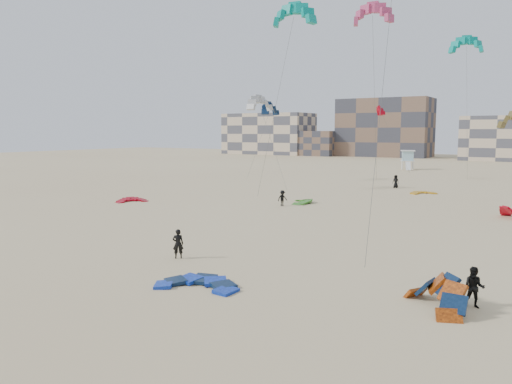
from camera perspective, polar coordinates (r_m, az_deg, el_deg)
The scene contains 20 objects.
ground at distance 29.84m, azimuth -8.22°, elevation -8.54°, with size 320.00×320.00×0.00m, color beige.
kite_ground_blue at distance 26.20m, azimuth -6.69°, elevation -10.72°, with size 3.93×4.10×0.57m, color blue, non-canonical shape.
kite_ground_orange at distance 24.51m, azimuth 19.85°, elevation -12.36°, with size 3.65×2.83×2.37m, color #D9550E, non-canonical shape.
kite_ground_red at distance 58.22m, azimuth -14.00°, elevation -1.08°, with size 3.23×3.37×0.78m, color #AE0002, non-canonical shape.
kite_ground_green at distance 55.84m, azimuth 5.22°, elevation -1.23°, with size 3.32×3.48×0.77m, color #387F1B, non-canonical shape.
kite_ground_yellow at distance 67.14m, azimuth 18.54°, elevation -0.18°, with size 3.06×3.22×0.40m, color orange, non-canonical shape.
kitesurfer_main at distance 31.76m, azimuth -8.90°, elevation -5.86°, with size 0.68×0.45×1.87m, color black.
kitesurfer_b at distance 24.91m, azimuth 23.67°, elevation -9.96°, with size 0.91×0.71×1.88m, color black.
kitesurfer_c at distance 53.16m, azimuth 3.04°, elevation -0.71°, with size 1.09×0.63×1.69m, color black.
kitesurfer_e at distance 72.77m, azimuth 15.68°, elevation 1.17°, with size 0.89×0.58×1.83m, color black.
kite_fly_teal_a at distance 50.50m, azimuth 4.35°, elevation 19.37°, with size 7.29×4.54×19.25m.
kite_fly_grey at distance 68.20m, azimuth 0.42°, elevation 9.97°, with size 9.69×8.00×12.08m.
kite_fly_pink at distance 61.82m, azimuth 13.17°, elevation 19.04°, with size 5.67×15.62×21.35m.
kite_fly_navy at distance 80.51m, azimuth 1.62°, elevation 9.38°, with size 4.00×8.36×11.82m.
kite_fly_teal_b at distance 77.02m, azimuth 22.93°, elevation 15.11°, with size 5.51×5.50×20.09m.
kite_fly_red at distance 84.13m, azimuth 14.04°, elevation 8.92°, with size 6.82×3.93×11.34m.
lifeguard_tower_far at distance 108.64m, azimuth 16.93°, elevation 3.52°, with size 3.56×5.86×3.98m.
condo_west_a at distance 175.90m, azimuth 1.45°, elevation 6.66°, with size 30.00×15.00×14.00m, color beige.
condo_west_b at distance 163.38m, azimuth 14.49°, elevation 7.12°, with size 28.00×14.00×18.00m, color brown.
condo_fill_left at distance 164.96m, azimuth 7.14°, elevation 5.55°, with size 12.00×10.00×8.00m, color brown.
Camera 1 is at (18.52, -22.00, 7.94)m, focal length 35.00 mm.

